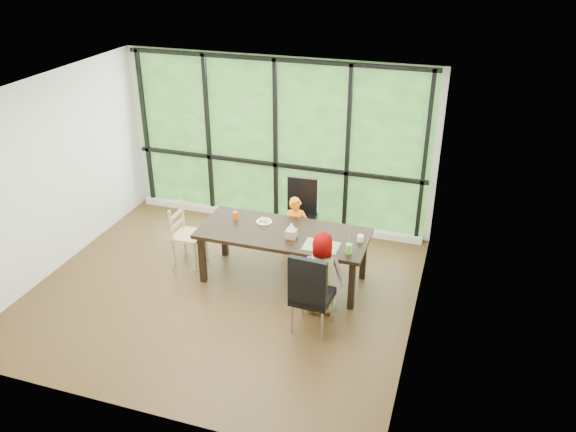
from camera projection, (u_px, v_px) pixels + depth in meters
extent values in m
plane|color=black|center=(223.00, 291.00, 7.83)|extent=(5.00, 5.00, 0.00)
plane|color=silver|center=(277.00, 142.00, 9.13)|extent=(5.00, 0.00, 5.00)
cube|color=#1D5119|center=(276.00, 143.00, 9.11)|extent=(4.80, 0.02, 2.65)
cube|color=silver|center=(275.00, 219.00, 9.63)|extent=(4.80, 0.12, 0.10)
cube|color=black|center=(283.00, 256.00, 7.92)|extent=(2.28, 0.98, 0.75)
cube|color=black|center=(299.00, 216.00, 8.64)|extent=(0.48, 0.48, 1.08)
cube|color=black|center=(313.00, 291.00, 6.88)|extent=(0.49, 0.49, 1.08)
cube|color=tan|center=(189.00, 235.00, 8.29)|extent=(0.40, 0.42, 0.90)
imported|color=orange|center=(296.00, 230.00, 8.35)|extent=(0.41, 0.33, 0.99)
imported|color=slate|center=(321.00, 273.00, 7.20)|extent=(0.59, 0.43, 1.10)
cube|color=tan|center=(321.00, 246.00, 7.40)|extent=(0.45, 0.33, 0.01)
cylinder|color=white|center=(264.00, 222.00, 8.00)|extent=(0.22, 0.22, 0.01)
cylinder|color=white|center=(323.00, 245.00, 7.42)|extent=(0.25, 0.25, 0.02)
cylinder|color=#ED510C|center=(235.00, 216.00, 8.06)|extent=(0.07, 0.07, 0.11)
cylinder|color=#69DA39|center=(349.00, 249.00, 7.22)|extent=(0.08, 0.08, 0.13)
cylinder|color=white|center=(360.00, 238.00, 7.50)|extent=(0.08, 0.08, 0.08)
cube|color=tan|center=(291.00, 234.00, 7.58)|extent=(0.13, 0.13, 0.11)
cylinder|color=white|center=(235.00, 210.00, 8.02)|extent=(0.01, 0.04, 0.20)
cylinder|color=pink|center=(349.00, 241.00, 7.17)|extent=(0.01, 0.04, 0.20)
cone|color=white|center=(291.00, 226.00, 7.53)|extent=(0.12, 0.12, 0.11)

